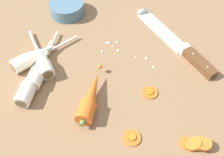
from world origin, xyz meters
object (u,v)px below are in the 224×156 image
(carrot_slice_stack, at_px, (196,144))
(prep_bowl, at_px, (67,8))
(parsnip_front, at_px, (41,66))
(parsnip_mid_left, at_px, (35,56))
(parsnip_mid_right, at_px, (41,59))
(chefs_knife, at_px, (171,38))
(parsnip_back, at_px, (32,80))
(whole_carrot, at_px, (90,97))
(carrot_slice_stray_mid, at_px, (150,92))
(carrot_slice_stray_near, at_px, (132,137))

(carrot_slice_stack, distance_m, prep_bowl, 0.57)
(parsnip_front, bearing_deg, parsnip_mid_left, 132.85)
(parsnip_mid_right, distance_m, carrot_slice_stack, 0.45)
(chefs_knife, distance_m, prep_bowl, 0.34)
(chefs_knife, bearing_deg, prep_bowl, 170.61)
(parsnip_mid_left, height_order, carrot_slice_stack, parsnip_mid_left)
(parsnip_back, distance_m, prep_bowl, 0.30)
(parsnip_mid_left, height_order, parsnip_mid_right, same)
(parsnip_mid_left, height_order, prep_bowl, same)
(prep_bowl, bearing_deg, whole_carrot, -63.39)
(chefs_knife, height_order, carrot_slice_stray_mid, chefs_knife)
(parsnip_front, distance_m, prep_bowl, 0.25)
(parsnip_mid_left, bearing_deg, parsnip_mid_right, -18.16)
(carrot_slice_stray_near, relative_size, prep_bowl, 0.37)
(parsnip_mid_left, height_order, carrot_slice_stray_mid, parsnip_mid_left)
(parsnip_mid_right, relative_size, carrot_slice_stray_near, 4.14)
(prep_bowl, bearing_deg, carrot_slice_stack, -43.02)
(chefs_knife, relative_size, prep_bowl, 2.52)
(parsnip_front, xyz_separation_m, carrot_slice_stray_mid, (0.29, -0.01, -0.02))
(parsnip_front, distance_m, carrot_slice_stray_mid, 0.29)
(whole_carrot, distance_m, parsnip_mid_left, 0.21)
(parsnip_back, height_order, carrot_slice_stray_mid, parsnip_back)
(parsnip_front, height_order, prep_bowl, same)
(chefs_knife, relative_size, carrot_slice_stray_near, 6.74)
(whole_carrot, relative_size, parsnip_mid_left, 1.06)
(whole_carrot, bearing_deg, parsnip_mid_left, 150.60)
(carrot_slice_stray_mid, height_order, prep_bowl, prep_bowl)
(parsnip_front, xyz_separation_m, parsnip_mid_right, (-0.01, 0.02, 0.00))
(parsnip_front, xyz_separation_m, parsnip_mid_left, (-0.03, 0.03, 0.00))
(carrot_slice_stray_mid, bearing_deg, parsnip_mid_right, 172.66)
(chefs_knife, distance_m, parsnip_mid_left, 0.40)
(chefs_knife, height_order, whole_carrot, whole_carrot)
(parsnip_mid_left, bearing_deg, prep_bowl, 84.56)
(whole_carrot, height_order, parsnip_back, whole_carrot)
(whole_carrot, xyz_separation_m, carrot_slice_stray_near, (0.11, -0.08, -0.02))
(carrot_slice_stray_mid, bearing_deg, whole_carrot, -157.50)
(parsnip_mid_right, bearing_deg, carrot_slice_stray_near, -31.86)
(parsnip_front, xyz_separation_m, prep_bowl, (-0.01, 0.25, 0.00))
(parsnip_back, bearing_deg, parsnip_mid_left, 106.17)
(chefs_knife, distance_m, carrot_slice_stray_near, 0.35)
(parsnip_front, distance_m, parsnip_mid_right, 0.03)
(parsnip_front, height_order, parsnip_back, same)
(parsnip_back, relative_size, carrot_slice_stray_mid, 5.81)
(parsnip_back, height_order, carrot_slice_stray_near, parsnip_back)
(whole_carrot, distance_m, carrot_slice_stray_mid, 0.15)
(parsnip_mid_right, bearing_deg, carrot_slice_stack, -21.14)
(parsnip_mid_right, xyz_separation_m, carrot_slice_stray_mid, (0.30, -0.04, -0.02))
(carrot_slice_stack, bearing_deg, parsnip_mid_left, 159.00)
(whole_carrot, distance_m, prep_bowl, 0.36)
(parsnip_mid_left, relative_size, prep_bowl, 1.59)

